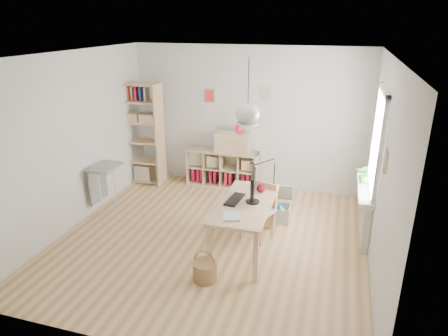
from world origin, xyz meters
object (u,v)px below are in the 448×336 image
(tall_bookshelf, at_px, (141,130))
(storage_chest, at_px, (276,209))
(chair, at_px, (260,207))
(drawer_chest, at_px, (232,143))
(cube_shelf, at_px, (222,170))
(desk, at_px, (246,209))
(monitor, at_px, (253,186))

(tall_bookshelf, distance_m, storage_chest, 3.11)
(chair, distance_m, drawer_chest, 2.01)
(chair, bearing_deg, cube_shelf, 141.65)
(desk, relative_size, tall_bookshelf, 0.75)
(chair, height_order, storage_chest, chair)
(drawer_chest, bearing_deg, monitor, -70.58)
(storage_chest, bearing_deg, monitor, -100.74)
(drawer_chest, bearing_deg, chair, -65.50)
(cube_shelf, bearing_deg, drawer_chest, -10.24)
(chair, xyz_separation_m, storage_chest, (0.15, 0.66, -0.31))
(storage_chest, height_order, drawer_chest, drawer_chest)
(chair, bearing_deg, drawer_chest, 136.69)
(chair, relative_size, storage_chest, 1.48)
(cube_shelf, distance_m, tall_bookshelf, 1.77)
(cube_shelf, distance_m, chair, 2.13)
(tall_bookshelf, distance_m, monitor, 3.29)
(chair, relative_size, drawer_chest, 1.28)
(drawer_chest, bearing_deg, cube_shelf, 166.91)
(tall_bookshelf, height_order, chair, tall_bookshelf)
(monitor, bearing_deg, tall_bookshelf, 135.59)
(desk, distance_m, drawer_chest, 2.34)
(chair, distance_m, storage_chest, 0.74)
(cube_shelf, height_order, storage_chest, cube_shelf)
(desk, xyz_separation_m, drawer_chest, (-0.79, 2.19, 0.25))
(cube_shelf, relative_size, chair, 1.66)
(tall_bookshelf, bearing_deg, storage_chest, -16.69)
(desk, height_order, chair, chair)
(storage_chest, bearing_deg, chair, -104.13)
(desk, xyz_separation_m, monitor, (0.09, 0.04, 0.33))
(cube_shelf, distance_m, monitor, 2.55)
(tall_bookshelf, xyz_separation_m, storage_chest, (2.84, -0.85, -0.92))
(desk, relative_size, drawer_chest, 2.27)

